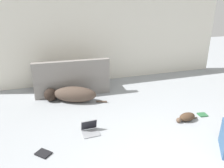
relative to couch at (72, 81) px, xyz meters
name	(u,v)px	position (x,y,z in m)	size (l,w,h in m)	color
wall_back	(103,36)	(1.01, 0.59, 0.99)	(7.38, 0.06, 2.54)	silver
couch	(72,81)	(0.00, 0.00, 0.00)	(1.86, 0.95, 0.88)	gray
dog	(71,94)	(-0.12, -0.66, -0.10)	(1.43, 0.79, 0.37)	#4C3D33
cat	(187,117)	(1.91, -2.23, -0.20)	(0.51, 0.22, 0.16)	#473323
laptop_open	(90,129)	(0.02, -2.04, -0.21)	(0.30, 0.29, 0.22)	gray
book_green	(202,115)	(2.36, -2.15, -0.26)	(0.19, 0.18, 0.02)	#2D663D
book_black	(43,153)	(-0.79, -2.41, -0.26)	(0.27, 0.27, 0.02)	black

